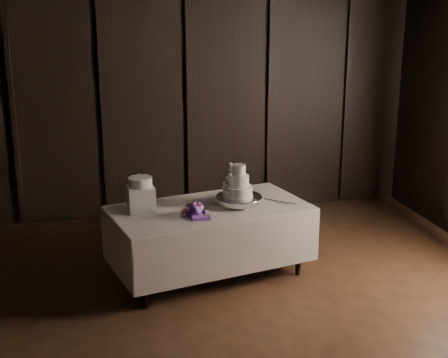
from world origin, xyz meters
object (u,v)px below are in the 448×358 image
Objects in this scene: small_cake at (140,182)px; display_table at (210,239)px; wedding_cake at (237,185)px; box_pedestal at (141,199)px; cake_stand at (239,201)px; bouquet at (194,210)px.

display_table is at bearing -3.73° from small_cake.
wedding_cake is 0.98m from box_pedestal.
bouquet is (-0.51, -0.24, 0.02)m from cake_stand.
bouquet is at bearing -29.10° from box_pedestal.
small_cake reaches higher than display_table.
box_pedestal is (-0.97, 0.05, -0.10)m from wedding_cake.
cake_stand reaches higher than display_table.
cake_stand is 1.86× the size of box_pedestal.
cake_stand is at bearing -11.02° from display_table.
small_cake is at bearing 0.00° from box_pedestal.
display_table is at bearing -177.42° from wedding_cake.
wedding_cake is at bearing -150.26° from cake_stand.
box_pedestal is (-1.00, 0.03, 0.08)m from cake_stand.
wedding_cake reaches higher than small_cake.
display_table is 5.68× the size of bouquet.
display_table is 0.63m from wedding_cake.
box_pedestal is at bearing 162.94° from display_table.
wedding_cake is at bearing -2.75° from box_pedestal.
box_pedestal reaches higher than bouquet.
cake_stand is 1.43× the size of wedding_cake.
box_pedestal is at bearing 150.90° from bouquet.
wedding_cake reaches higher than box_pedestal.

